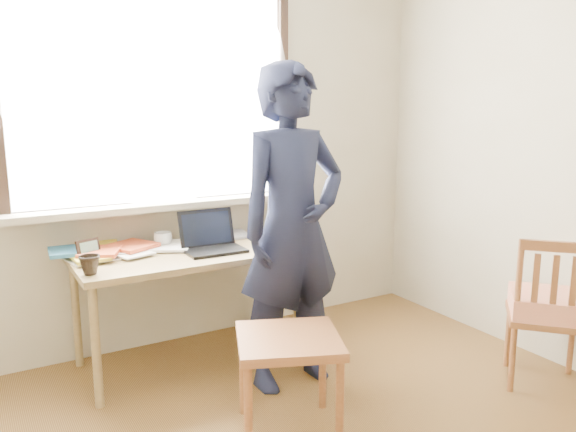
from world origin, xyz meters
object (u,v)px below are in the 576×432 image
mug_white (163,239)px  side_chair (547,307)px  work_chair (288,351)px  desk (187,264)px  person (292,228)px  mug_dark (90,265)px  laptop (211,241)px

mug_white → side_chair: 2.25m
mug_white → work_chair: mug_white is taller
desk → person: size_ratio=0.73×
mug_dark → person: (1.00, -0.33, 0.15)m
desk → person: (0.42, -0.51, 0.27)m
laptop → desk: bearing=168.0°
mug_dark → person: bearing=-18.3°
desk → mug_dark: (-0.58, -0.18, 0.12)m
mug_white → work_chair: bearing=-79.6°
desk → mug_white: size_ratio=11.60×
mug_white → person: bearing=-55.4°
laptop → person: person is taller
laptop → mug_white: (-0.22, 0.24, -0.01)m
mug_dark → work_chair: 1.11m
desk → mug_white: bearing=110.3°
laptop → mug_white: laptop is taller
mug_white → work_chair: 1.22m
mug_white → person: person is taller
work_chair → laptop: bearing=89.6°
work_chair → desk: bearing=98.2°
desk → work_chair: desk is taller
desk → side_chair: 2.05m
side_chair → work_chair: bearing=168.3°
mug_dark → work_chair: (0.72, -0.77, -0.33)m
mug_white → mug_dark: bearing=-142.6°
side_chair → person: size_ratio=0.48×
mug_white → mug_dark: mug_dark is taller
laptop → mug_white: 0.32m
desk → side_chair: (1.60, -1.26, -0.17)m
person → laptop: bearing=116.5°
work_chair → person: bearing=57.5°
mug_white → work_chair: size_ratio=0.18×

